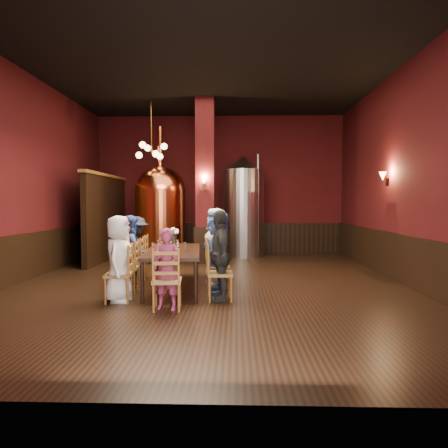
{
  "coord_description": "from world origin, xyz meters",
  "views": [
    {
      "loc": [
        0.55,
        -8.18,
        1.65
      ],
      "look_at": [
        0.3,
        0.2,
        1.21
      ],
      "focal_mm": 32.0,
      "sensor_mm": 36.0,
      "label": 1
    }
  ],
  "objects_px": {
    "person_1": "(126,257)",
    "person_2": "(132,250)",
    "dining_table": "(173,253)",
    "copper_kettle": "(161,212)",
    "steel_vessel": "(243,206)",
    "person_0": "(118,259)",
    "rose_vase": "(174,233)"
  },
  "relations": [
    {
      "from": "person_1",
      "to": "person_2",
      "type": "xyz_separation_m",
      "value": [
        -0.06,
        0.66,
        0.04
      ]
    },
    {
      "from": "dining_table",
      "to": "copper_kettle",
      "type": "xyz_separation_m",
      "value": [
        -0.96,
        3.79,
        0.71
      ]
    },
    {
      "from": "person_2",
      "to": "steel_vessel",
      "type": "distance_m",
      "value": 5.13
    },
    {
      "from": "person_0",
      "to": "rose_vase",
      "type": "xyz_separation_m",
      "value": [
        0.63,
        1.96,
        0.28
      ]
    },
    {
      "from": "person_1",
      "to": "copper_kettle",
      "type": "xyz_separation_m",
      "value": [
        -0.15,
        4.19,
        0.73
      ]
    },
    {
      "from": "person_2",
      "to": "steel_vessel",
      "type": "bearing_deg",
      "value": -43.76
    },
    {
      "from": "person_1",
      "to": "rose_vase",
      "type": "distance_m",
      "value": 1.51
    },
    {
      "from": "copper_kettle",
      "to": "rose_vase",
      "type": "height_order",
      "value": "copper_kettle"
    },
    {
      "from": "person_0",
      "to": "copper_kettle",
      "type": "height_order",
      "value": "copper_kettle"
    },
    {
      "from": "dining_table",
      "to": "copper_kettle",
      "type": "bearing_deg",
      "value": 99.0
    },
    {
      "from": "rose_vase",
      "to": "person_1",
      "type": "bearing_deg",
      "value": -117.93
    },
    {
      "from": "person_1",
      "to": "dining_table",
      "type": "bearing_deg",
      "value": -61.37
    },
    {
      "from": "dining_table",
      "to": "person_1",
      "type": "height_order",
      "value": "person_1"
    },
    {
      "from": "steel_vessel",
      "to": "copper_kettle",
      "type": "bearing_deg",
      "value": -158.03
    },
    {
      "from": "person_1",
      "to": "rose_vase",
      "type": "xyz_separation_m",
      "value": [
        0.69,
        1.3,
        0.34
      ]
    },
    {
      "from": "steel_vessel",
      "to": "rose_vase",
      "type": "bearing_deg",
      "value": -112.03
    },
    {
      "from": "person_1",
      "to": "copper_kettle",
      "type": "relative_size",
      "value": 0.35
    },
    {
      "from": "person_0",
      "to": "dining_table",
      "type": "bearing_deg",
      "value": -35.25
    },
    {
      "from": "copper_kettle",
      "to": "steel_vessel",
      "type": "distance_m",
      "value": 2.59
    },
    {
      "from": "person_1",
      "to": "person_2",
      "type": "bearing_deg",
      "value": 7.42
    },
    {
      "from": "steel_vessel",
      "to": "rose_vase",
      "type": "relative_size",
      "value": 8.07
    },
    {
      "from": "person_1",
      "to": "copper_kettle",
      "type": "height_order",
      "value": "copper_kettle"
    },
    {
      "from": "dining_table",
      "to": "person_1",
      "type": "distance_m",
      "value": 0.91
    },
    {
      "from": "person_2",
      "to": "copper_kettle",
      "type": "distance_m",
      "value": 3.6
    },
    {
      "from": "person_2",
      "to": "rose_vase",
      "type": "relative_size",
      "value": 3.67
    },
    {
      "from": "person_1",
      "to": "steel_vessel",
      "type": "height_order",
      "value": "steel_vessel"
    },
    {
      "from": "copper_kettle",
      "to": "steel_vessel",
      "type": "bearing_deg",
      "value": 21.97
    },
    {
      "from": "steel_vessel",
      "to": "rose_vase",
      "type": "xyz_separation_m",
      "value": [
        -1.56,
        -3.86,
        -0.55
      ]
    },
    {
      "from": "copper_kettle",
      "to": "person_2",
      "type": "bearing_deg",
      "value": -88.61
    },
    {
      "from": "copper_kettle",
      "to": "steel_vessel",
      "type": "height_order",
      "value": "copper_kettle"
    },
    {
      "from": "person_0",
      "to": "steel_vessel",
      "type": "xyz_separation_m",
      "value": [
        2.19,
        5.83,
        0.83
      ]
    },
    {
      "from": "copper_kettle",
      "to": "steel_vessel",
      "type": "relative_size",
      "value": 1.23
    }
  ]
}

